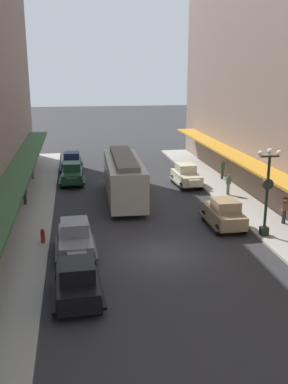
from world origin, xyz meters
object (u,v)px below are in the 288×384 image
(pedestrian_1, at_px, (32,169))
(pedestrian_2, at_px, (222,170))
(parked_car_2, at_px, (186,175))
(parked_car_5, at_px, (72,173))
(parked_car_4, at_px, (77,280))
(parked_car_1, at_px, (224,213))
(parked_car_3, at_px, (72,162))
(pedestrian_4, at_px, (284,210))
(fire_hydrant, at_px, (43,236))
(parked_car_0, at_px, (75,238))
(lamp_post_with_clock, at_px, (267,188))
(pedestrian_0, at_px, (25,193))
(streetcar, at_px, (124,176))
(pedestrian_3, at_px, (228,184))

(pedestrian_1, xyz_separation_m, pedestrian_2, (16.65, -2.67, -0.02))
(parked_car_2, relative_size, pedestrian_1, 2.59)
(parked_car_5, bearing_deg, parked_car_2, -12.93)
(parked_car_5, bearing_deg, parked_car_4, -89.58)
(parked_car_4, bearing_deg, parked_car_1, 39.92)
(parked_car_1, relative_size, parked_car_2, 0.99)
(parked_car_3, xyz_separation_m, pedestrian_4, (13.16, -17.73, 0.07))
(fire_hydrant, bearing_deg, pedestrian_1, 96.63)
(parked_car_2, relative_size, parked_car_5, 1.01)
(pedestrian_1, bearing_deg, parked_car_0, -78.10)
(parked_car_4, relative_size, lamp_post_with_clock, 0.83)
(pedestrian_1, bearing_deg, pedestrian_2, -9.10)
(parked_car_4, xyz_separation_m, lamp_post_with_clock, (10.92, 5.58, 2.04))
(parked_car_0, distance_m, parked_car_4, 4.80)
(fire_hydrant, xyz_separation_m, pedestrian_0, (-1.70, 7.67, 0.43))
(parked_car_2, relative_size, pedestrian_2, 2.63)
(parked_car_0, xyz_separation_m, parked_car_1, (9.20, 2.87, 0.00))
(parked_car_3, bearing_deg, parked_car_1, -61.76)
(parked_car_0, relative_size, fire_hydrant, 5.24)
(streetcar, height_order, pedestrian_4, streetcar)
(lamp_post_with_clock, relative_size, fire_hydrant, 6.29)
(lamp_post_with_clock, xyz_separation_m, fire_hydrant, (-12.75, 0.87, -2.42))
(lamp_post_with_clock, xyz_separation_m, pedestrian_1, (-14.54, 16.29, -1.97))
(parked_car_0, height_order, parked_car_1, same)
(fire_hydrant, distance_m, pedestrian_3, 15.68)
(parked_car_1, relative_size, parked_car_5, 1.00)
(pedestrian_3, bearing_deg, parked_car_5, 153.79)
(pedestrian_0, distance_m, pedestrian_3, 15.32)
(parked_car_2, distance_m, streetcar, 6.79)
(parked_car_3, relative_size, parked_car_5, 1.01)
(parked_car_4, relative_size, fire_hydrant, 5.25)
(parked_car_0, xyz_separation_m, fire_hydrant, (-1.80, 1.65, -0.38))
(pedestrian_2, bearing_deg, parked_car_4, -124.14)
(pedestrian_4, bearing_deg, pedestrian_2, 89.87)
(parked_car_0, bearing_deg, lamp_post_with_clock, 4.08)
(parked_car_4, distance_m, streetcar, 14.86)
(parked_car_4, xyz_separation_m, pedestrian_0, (-3.53, 14.12, 0.05))
(parked_car_1, relative_size, pedestrian_2, 2.60)
(pedestrian_1, bearing_deg, pedestrian_0, -89.32)
(parked_car_2, distance_m, parked_car_3, 11.93)
(fire_hydrant, bearing_deg, parked_car_1, 6.30)
(parked_car_0, height_order, streetcar, streetcar)
(parked_car_3, xyz_separation_m, pedestrian_3, (11.95, -10.82, 0.05))
(parked_car_5, bearing_deg, pedestrian_3, -26.21)
(pedestrian_0, bearing_deg, fire_hydrant, -77.50)
(streetcar, height_order, pedestrian_3, streetcar)
(parked_car_4, bearing_deg, pedestrian_0, 104.04)
(streetcar, bearing_deg, parked_car_2, 31.70)
(parked_car_1, bearing_deg, parked_car_4, -140.08)
(parked_car_1, distance_m, lamp_post_with_clock, 3.40)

